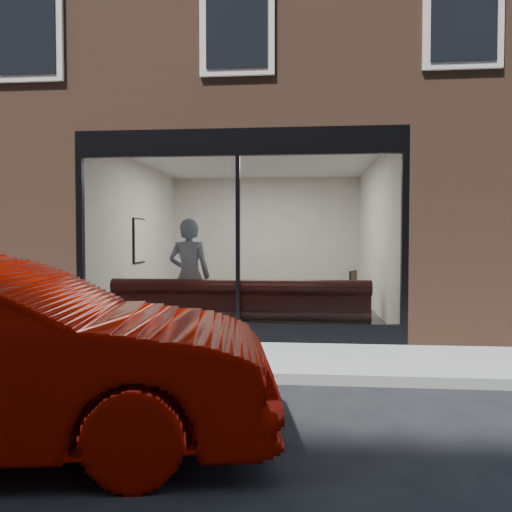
# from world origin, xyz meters

# --- Properties ---
(ground) EXTENTS (120.00, 120.00, 0.00)m
(ground) POSITION_xyz_m (0.00, 0.00, 0.00)
(ground) COLOR black
(ground) RESTS_ON ground
(sidewalk_near) EXTENTS (40.00, 2.00, 0.01)m
(sidewalk_near) POSITION_xyz_m (0.00, 1.00, 0.01)
(sidewalk_near) COLOR gray
(sidewalk_near) RESTS_ON ground
(kerb_near) EXTENTS (40.00, 0.10, 0.12)m
(kerb_near) POSITION_xyz_m (0.00, -0.05, 0.06)
(kerb_near) COLOR gray
(kerb_near) RESTS_ON ground
(host_building_pier_left) EXTENTS (2.50, 12.00, 3.20)m
(host_building_pier_left) POSITION_xyz_m (-3.75, 8.00, 1.60)
(host_building_pier_left) COLOR brown
(host_building_pier_left) RESTS_ON ground
(host_building_pier_right) EXTENTS (2.50, 12.00, 3.20)m
(host_building_pier_right) POSITION_xyz_m (3.75, 8.00, 1.60)
(host_building_pier_right) COLOR brown
(host_building_pier_right) RESTS_ON ground
(host_building_backfill) EXTENTS (5.00, 6.00, 3.20)m
(host_building_backfill) POSITION_xyz_m (0.00, 11.00, 1.60)
(host_building_backfill) COLOR brown
(host_building_backfill) RESTS_ON ground
(cafe_floor) EXTENTS (6.00, 6.00, 0.00)m
(cafe_floor) POSITION_xyz_m (0.00, 5.00, 0.02)
(cafe_floor) COLOR #2D2D30
(cafe_floor) RESTS_ON ground
(cafe_ceiling) EXTENTS (6.00, 6.00, 0.00)m
(cafe_ceiling) POSITION_xyz_m (0.00, 5.00, 3.19)
(cafe_ceiling) COLOR white
(cafe_ceiling) RESTS_ON host_building_upper
(cafe_wall_back) EXTENTS (5.00, 0.00, 5.00)m
(cafe_wall_back) POSITION_xyz_m (0.00, 7.99, 1.60)
(cafe_wall_back) COLOR silver
(cafe_wall_back) RESTS_ON ground
(cafe_wall_left) EXTENTS (0.00, 6.00, 6.00)m
(cafe_wall_left) POSITION_xyz_m (-2.49, 5.00, 1.60)
(cafe_wall_left) COLOR silver
(cafe_wall_left) RESTS_ON ground
(cafe_wall_right) EXTENTS (0.00, 6.00, 6.00)m
(cafe_wall_right) POSITION_xyz_m (2.49, 5.00, 1.60)
(cafe_wall_right) COLOR silver
(cafe_wall_right) RESTS_ON ground
(storefront_kick) EXTENTS (5.00, 0.10, 0.30)m
(storefront_kick) POSITION_xyz_m (0.00, 2.05, 0.15)
(storefront_kick) COLOR black
(storefront_kick) RESTS_ON ground
(storefront_header) EXTENTS (5.00, 0.10, 0.40)m
(storefront_header) POSITION_xyz_m (0.00, 2.05, 3.00)
(storefront_header) COLOR black
(storefront_header) RESTS_ON host_building_upper
(storefront_mullion) EXTENTS (0.06, 0.10, 2.50)m
(storefront_mullion) POSITION_xyz_m (0.00, 2.05, 1.55)
(storefront_mullion) COLOR black
(storefront_mullion) RESTS_ON storefront_kick
(storefront_glass) EXTENTS (4.80, 0.00, 4.80)m
(storefront_glass) POSITION_xyz_m (0.00, 2.02, 1.55)
(storefront_glass) COLOR white
(storefront_glass) RESTS_ON storefront_kick
(banquette) EXTENTS (4.00, 0.55, 0.45)m
(banquette) POSITION_xyz_m (0.00, 2.45, 0.23)
(banquette) COLOR black
(banquette) RESTS_ON cafe_floor
(person) EXTENTS (0.72, 0.50, 1.89)m
(person) POSITION_xyz_m (-0.88, 2.63, 0.95)
(person) COLOR #99B5D1
(person) RESTS_ON cafe_floor
(cafe_table_left) EXTENTS (0.88, 0.88, 0.04)m
(cafe_table_left) POSITION_xyz_m (-0.54, 3.75, 0.74)
(cafe_table_left) COLOR black
(cafe_table_left) RESTS_ON cafe_floor
(cafe_table_right) EXTENTS (0.84, 0.84, 0.04)m
(cafe_table_right) POSITION_xyz_m (1.28, 3.00, 0.74)
(cafe_table_right) COLOR black
(cafe_table_right) RESTS_ON cafe_floor
(cafe_chair_left) EXTENTS (0.40, 0.40, 0.04)m
(cafe_chair_left) POSITION_xyz_m (-1.32, 3.94, 0.24)
(cafe_chair_left) COLOR black
(cafe_chair_left) RESTS_ON cafe_floor
(cafe_chair_right) EXTENTS (0.50, 0.50, 0.04)m
(cafe_chair_right) POSITION_xyz_m (1.77, 4.34, 0.24)
(cafe_chair_right) COLOR black
(cafe_chair_right) RESTS_ON cafe_floor
(wall_poster) EXTENTS (0.02, 0.67, 0.89)m
(wall_poster) POSITION_xyz_m (-2.45, 4.90, 1.52)
(wall_poster) COLOR white
(wall_poster) RESTS_ON cafe_wall_left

